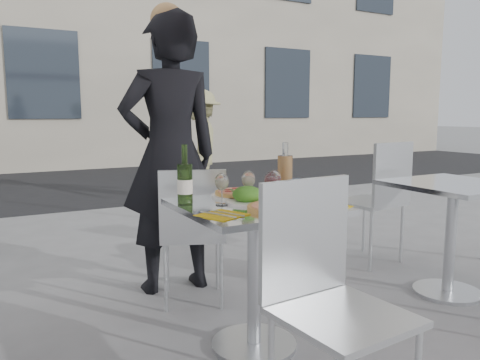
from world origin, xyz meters
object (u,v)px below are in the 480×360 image
pizza_near (283,207)px  pizza_far (240,194)px  side_table_right (452,215)px  wineglass_white_a (222,183)px  salad_plate (247,196)px  wineglass_red_b (274,179)px  carafe (285,175)px  napkin_left (222,215)px  chair_far (193,225)px  chair_near (325,285)px  napkin_right (327,206)px  wineglass_white_b (248,180)px  wineglass_red_a (271,181)px  sugar_shaker (296,189)px  woman_diner (170,155)px  side_chair_rfar (379,193)px  wine_bottle (185,182)px  main_table (254,245)px

pizza_near → pizza_far: size_ratio=1.10×
side_table_right → wineglass_white_a: bearing=178.4°
salad_plate → wineglass_red_b: (0.16, 0.01, 0.07)m
carafe → napkin_left: carafe is taller
chair_far → chair_near: chair_near is taller
carafe → napkin_right: 0.35m
pizza_far → wineglass_white_b: wineglass_white_b is taller
pizza_far → wineglass_red_a: (0.06, -0.22, 0.09)m
side_table_right → wineglass_white_b: 1.54m
chair_far → napkin_right: size_ratio=3.97×
sugar_shaker → wineglass_red_b: (-0.11, 0.03, 0.06)m
wineglass_white_b → wineglass_red_b: same height
wineglass_red_b → woman_diner: bearing=102.7°
chair_near → side_table_right: bearing=17.8°
wineglass_white_a → napkin_left: bearing=-116.2°
side_chair_rfar → woman_diner: woman_diner is taller
wine_bottle → wineglass_white_b: (0.31, -0.08, -0.00)m
side_table_right → chair_far: (-1.57, 0.63, -0.02)m
chair_far → wineglass_white_b: wineglass_white_b is taller
salad_plate → wineglass_red_a: bearing=-18.9°
wineglass_white_a → sugar_shaker: bearing=-5.5°
side_chair_rfar → sugar_shaker: size_ratio=9.16×
sugar_shaker → wineglass_white_a: size_ratio=0.68×
main_table → sugar_shaker: (0.26, 0.01, 0.26)m
wineglass_white_a → wineglass_red_a: same height
chair_far → sugar_shaker: size_ratio=8.12×
side_table_right → pizza_far: size_ratio=2.47×
carafe → napkin_left: size_ratio=1.24×
wineglass_red_b → side_table_right: bearing=-1.6°
woman_diner → pizza_far: woman_diner is taller
napkin_left → chair_near: bearing=-90.7°
sugar_shaker → wineglass_white_a: 0.42m
salad_plate → sugar_shaker: bearing=-4.4°
wine_bottle → wineglass_red_b: wine_bottle is taller
wine_bottle → wineglass_red_a: 0.43m
wineglass_white_b → napkin_left: bearing=-139.5°
wine_bottle → side_chair_rfar: bearing=16.4°
woman_diner → wineglass_white_a: (-0.08, -0.94, -0.06)m
wineglass_white_b → pizza_far: bearing=77.4°
pizza_far → napkin_left: 0.48m
pizza_near → chair_near: bearing=-104.3°
chair_far → side_chair_rfar: 1.61m
side_table_right → sugar_shaker: sugar_shaker is taller
side_chair_rfar → carafe: size_ratio=3.38×
chair_far → wineglass_red_b: bearing=130.8°
wineglass_red_a → side_table_right: bearing=0.4°
wineglass_white_b → chair_near: bearing=-95.9°
wine_bottle → woman_diner: bearing=74.3°
napkin_right → wineglass_white_b: bearing=119.1°
pizza_far → wineglass_red_b: (0.11, -0.18, 0.09)m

